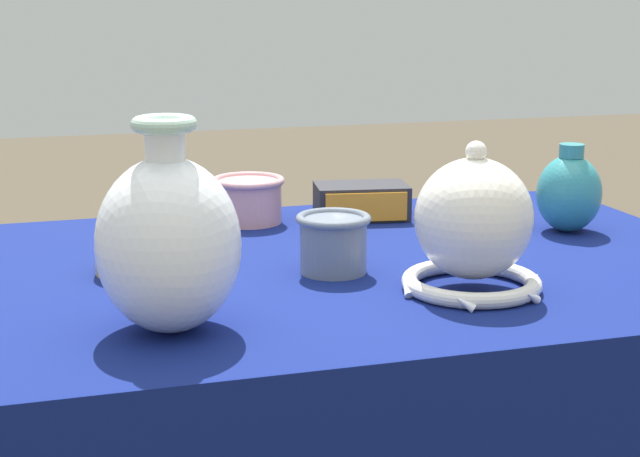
{
  "coord_description": "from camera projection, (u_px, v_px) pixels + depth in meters",
  "views": [
    {
      "loc": [
        -0.42,
        -1.34,
        1.15
      ],
      "look_at": [
        -0.07,
        -0.16,
        0.86
      ],
      "focal_mm": 55.0,
      "sensor_mm": 36.0,
      "label": 1
    }
  ],
  "objects": [
    {
      "name": "cup_wide_slate",
      "position": [
        333.0,
        241.0,
        1.39
      ],
      "size": [
        0.11,
        0.11,
        0.08
      ],
      "color": "slate",
      "rests_on": "display_table"
    },
    {
      "name": "jar_round_teal",
      "position": [
        569.0,
        192.0,
        1.63
      ],
      "size": [
        0.11,
        0.11,
        0.15
      ],
      "color": "teal",
      "rests_on": "display_table"
    },
    {
      "name": "pot_squat_ochre",
      "position": [
        137.0,
        254.0,
        1.4
      ],
      "size": [
        0.12,
        0.12,
        0.05
      ],
      "primitive_type": "cylinder",
      "color": "gold",
      "rests_on": "display_table"
    },
    {
      "name": "vase_dome_bell",
      "position": [
        473.0,
        229.0,
        1.3
      ],
      "size": [
        0.2,
        0.19,
        0.2
      ],
      "color": "white",
      "rests_on": "display_table"
    },
    {
      "name": "mosaic_tile_box",
      "position": [
        361.0,
        201.0,
        1.73
      ],
      "size": [
        0.17,
        0.13,
        0.06
      ],
      "rotation": [
        0.0,
        0.0,
        -0.16
      ],
      "color": "#232328",
      "rests_on": "display_table"
    },
    {
      "name": "cup_wide_rose",
      "position": [
        248.0,
        198.0,
        1.7
      ],
      "size": [
        0.13,
        0.13,
        0.08
      ],
      "color": "#D19399",
      "rests_on": "display_table"
    },
    {
      "name": "display_table",
      "position": [
        340.0,
        316.0,
        1.45
      ],
      "size": [
        1.21,
        0.81,
        0.76
      ],
      "color": "#38383D",
      "rests_on": "ground_plane"
    },
    {
      "name": "vase_tall_bulbous",
      "position": [
        168.0,
        242.0,
        1.14
      ],
      "size": [
        0.17,
        0.17,
        0.25
      ],
      "color": "white",
      "rests_on": "display_table"
    }
  ]
}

